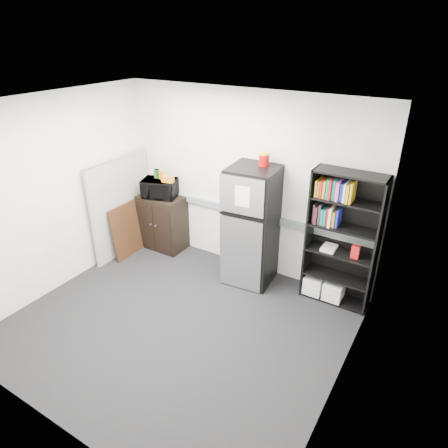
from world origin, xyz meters
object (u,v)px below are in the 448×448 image
object	(u,v)px
cubicle_partition	(122,206)
cabinet	(163,222)
bookshelf	(341,237)
microwave	(160,188)
refrigerator	(252,226)

from	to	relation	value
cubicle_partition	cabinet	bearing A→B (deg)	41.91
bookshelf	microwave	size ratio (longest dim) A/B	3.44
cubicle_partition	cabinet	world-z (taller)	cubicle_partition
bookshelf	refrigerator	xyz separation A→B (m)	(-1.22, -0.15, -0.10)
bookshelf	cubicle_partition	world-z (taller)	bookshelf
cabinet	refrigerator	world-z (taller)	refrigerator
cabinet	microwave	distance (m)	0.61
cubicle_partition	cabinet	size ratio (longest dim) A/B	1.74
microwave	refrigerator	bearing A→B (deg)	-21.86
cabinet	refrigerator	size ratio (longest dim) A/B	0.53
microwave	bookshelf	bearing A→B (deg)	-18.14
cubicle_partition	microwave	size ratio (longest dim) A/B	3.01
bookshelf	microwave	xyz separation A→B (m)	(-2.94, -0.08, 0.11)
cabinet	microwave	xyz separation A→B (m)	(0.00, -0.02, 0.61)
cabinet	refrigerator	xyz separation A→B (m)	(1.72, -0.08, 0.41)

